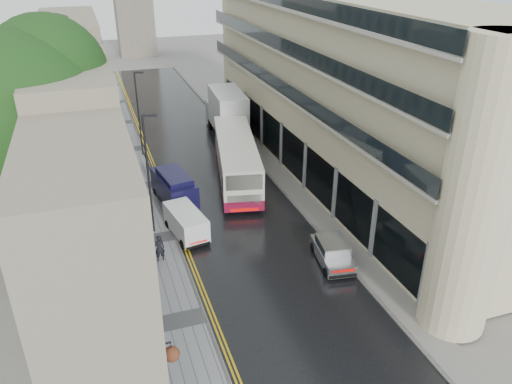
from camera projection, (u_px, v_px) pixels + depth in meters
road at (211, 177)px, 40.91m from camera, size 9.00×85.00×0.02m
left_sidewalk at (139, 187)px, 39.20m from camera, size 2.70×85.00×0.12m
right_sidewalk at (273, 168)px, 42.44m from camera, size 1.80×85.00×0.12m
old_shop_row at (79, 109)px, 37.66m from camera, size 4.50×56.00×12.00m
modern_block at (339, 87)px, 39.51m from camera, size 8.00×40.00×14.00m
tree_near at (22, 147)px, 27.87m from camera, size 10.56×10.56×13.89m
tree_far at (41, 99)px, 39.32m from camera, size 9.24×9.24×12.46m
cream_bus at (223, 179)px, 36.54m from camera, size 5.30×12.78×3.40m
white_lorry at (218, 120)px, 46.65m from camera, size 3.34×9.22×4.75m
silver_hatchback at (327, 266)px, 28.25m from camera, size 2.27×4.11×1.46m
white_van at (182, 236)px, 30.87m from camera, size 2.37×4.22×1.80m
navy_van at (170, 200)px, 34.45m from camera, size 2.72×5.26×2.56m
pedestrian at (159, 248)px, 29.48m from camera, size 0.67×0.49×1.72m
lamp_post_near at (148, 176)px, 31.17m from camera, size 0.92×0.34×7.96m
lamp_post_far at (139, 115)px, 43.47m from camera, size 0.86×0.35×7.44m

